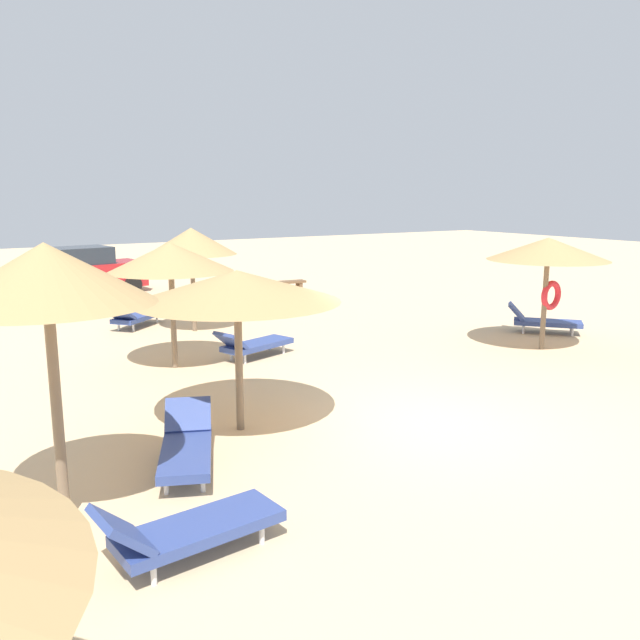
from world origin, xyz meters
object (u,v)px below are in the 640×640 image
object	(u,v)px
parasol_3	(170,258)
lounger_0	(542,321)
parasol_5	(46,275)
bench_0	(285,285)
bench_1	(140,303)
bench_2	(53,306)
parasol_1	(237,287)
parked_car	(85,272)
lounger_1	(187,446)
lounger_4	(135,317)
lounger_3	(253,344)
parasol_0	(548,250)
lounger_5	(187,529)
parasol_4	(191,241)

from	to	relation	value
parasol_3	lounger_0	xyz separation A→B (m)	(9.37, -1.75, -2.00)
parasol_5	lounger_0	bearing A→B (deg)	17.04
parasol_3	lounger_0	world-z (taller)	parasol_3
parasol_5	bench_0	distance (m)	16.79
bench_1	bench_2	world-z (taller)	same
parasol_1	bench_1	bearing A→B (deg)	81.51
parked_car	lounger_1	bearing A→B (deg)	-97.98
lounger_4	parked_car	bearing A→B (deg)	88.18
parasol_5	lounger_3	size ratio (longest dim) A/B	1.56
bench_2	bench_1	bearing A→B (deg)	-18.20
parasol_0	lounger_5	distance (m)	11.27
parasol_1	bench_0	world-z (taller)	parasol_1
lounger_3	parasol_5	bearing A→B (deg)	-132.53
lounger_5	bench_1	size ratio (longest dim) A/B	1.29
parasol_1	lounger_3	size ratio (longest dim) A/B	1.57
parasol_0	parasol_1	size ratio (longest dim) A/B	0.88
lounger_3	parked_car	size ratio (longest dim) A/B	0.47
parasol_4	lounger_4	bearing A→B (deg)	134.81
bench_1	parasol_1	bearing A→B (deg)	-98.49
lounger_5	bench_0	distance (m)	17.33
parasol_0	parasol_1	world-z (taller)	parasol_0
parasol_1	parasol_5	size ratio (longest dim) A/B	1.00
parasol_3	bench_0	xyz separation A→B (m)	(6.82, 7.58, -1.98)
lounger_0	bench_1	size ratio (longest dim) A/B	1.21
lounger_3	parasol_0	bearing A→B (deg)	-24.51
parasol_0	bench_0	size ratio (longest dim) A/B	1.80
lounger_4	parasol_5	bearing A→B (deg)	-110.27
parasol_5	lounger_5	distance (m)	3.00
parasol_0	parasol_4	distance (m)	8.82
parasol_3	lounger_5	distance (m)	7.75
parasol_1	parasol_5	bearing A→B (deg)	-151.50
lounger_5	bench_0	xyz separation A→B (m)	(9.19, 14.68, 0.03)
parasol_0	parasol_4	bearing A→B (deg)	134.79
parasol_0	lounger_5	size ratio (longest dim) A/B	1.42
parasol_1	bench_1	size ratio (longest dim) A/B	2.08
parasol_0	parasol_5	distance (m)	11.51
lounger_1	lounger_4	bearing A→B (deg)	77.67
parasol_5	bench_1	xyz separation A→B (m)	(4.48, 12.18, -2.42)
parasol_5	bench_1	distance (m)	13.20
parasol_3	parasol_5	bearing A→B (deg)	-120.17
lounger_5	lounger_3	bearing A→B (deg)	59.32
bench_1	bench_2	xyz separation A→B (m)	(-2.35, 0.77, 0.00)
parasol_5	bench_0	world-z (taller)	parasol_5
lounger_0	lounger_5	distance (m)	12.91
parasol_5	lounger_1	xyz separation A→B (m)	(1.66, 0.60, -2.45)
parasol_0	lounger_0	bearing A→B (deg)	39.72
lounger_3	bench_2	distance (m)	8.02
lounger_3	bench_2	bearing A→B (deg)	111.16
bench_1	parked_car	distance (m)	4.93
parasol_3	parasol_0	bearing A→B (deg)	-20.46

